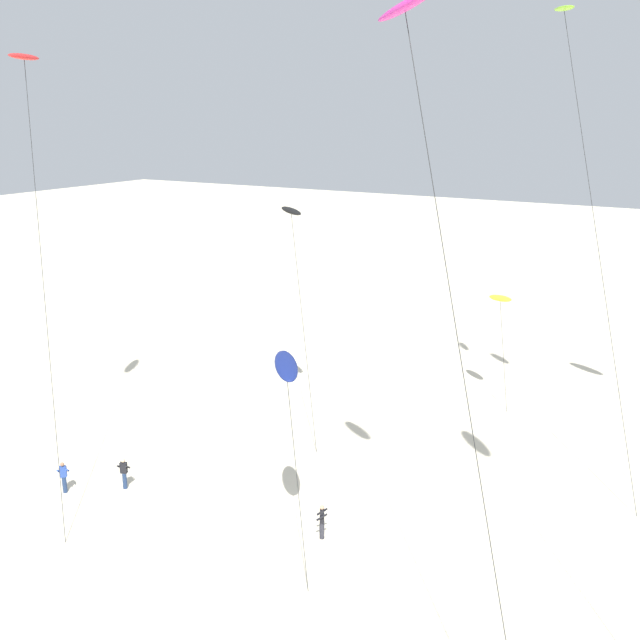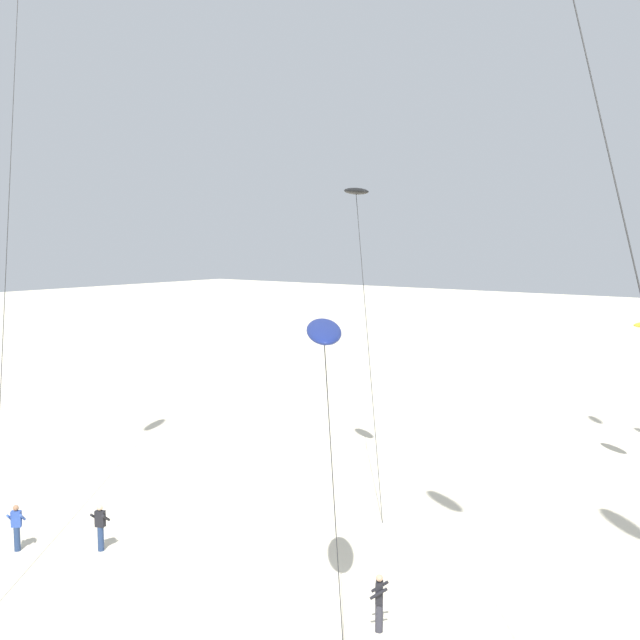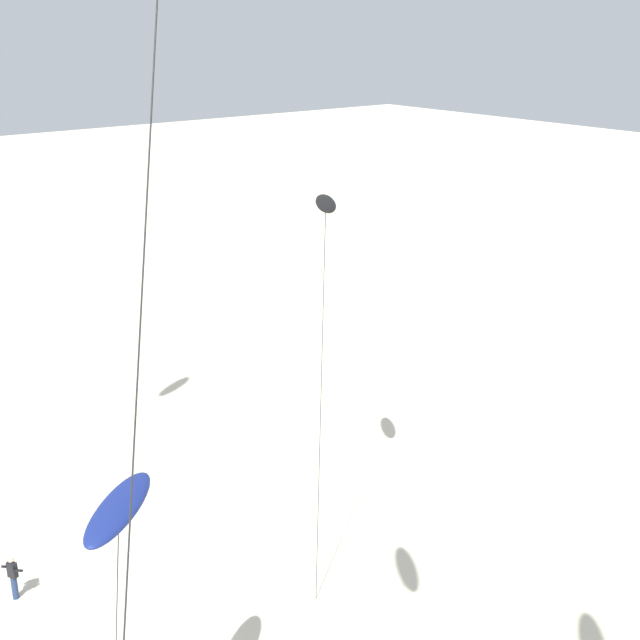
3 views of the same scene
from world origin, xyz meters
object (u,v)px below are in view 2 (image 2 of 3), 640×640
at_px(kite_black, 356,194).
at_px(kite_flyer_furthest, 379,601).
at_px(kite_flyer_middle, 100,526).
at_px(kite_navy, 324,332).
at_px(kite_flyer_nearest, 17,526).

distance_m(kite_black, kite_flyer_furthest, 17.61).
bearing_deg(kite_black, kite_flyer_furthest, -52.57).
height_order(kite_black, kite_flyer_middle, kite_black).
bearing_deg(kite_black, kite_navy, -59.15).
height_order(kite_black, kite_navy, kite_black).
xyz_separation_m(kite_black, kite_flyer_nearest, (-5.42, -13.22, -12.02)).
bearing_deg(kite_flyer_furthest, kite_flyer_middle, -173.66).
bearing_deg(kite_navy, kite_black, 120.85).
relative_size(kite_flyer_middle, kite_flyer_furthest, 1.00).
relative_size(kite_flyer_nearest, kite_flyer_furthest, 1.00).
height_order(kite_black, kite_flyer_nearest, kite_black).
xyz_separation_m(kite_black, kite_flyer_middle, (-3.06, -11.43, -12.02)).
bearing_deg(kite_navy, kite_flyer_middle, 178.58).
distance_m(kite_navy, kite_flyer_nearest, 14.67).
bearing_deg(kite_flyer_middle, kite_black, 75.00).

